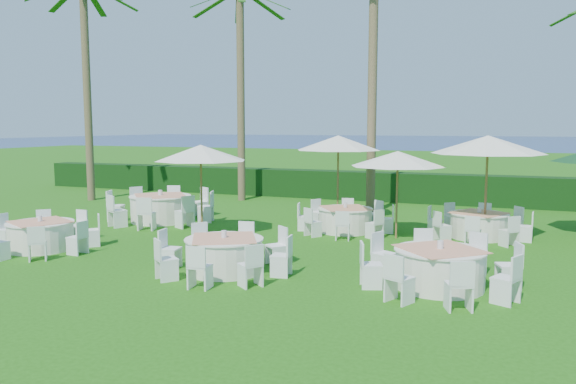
% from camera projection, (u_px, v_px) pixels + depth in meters
% --- Properties ---
extents(ground, '(120.00, 120.00, 0.00)m').
position_uv_depth(ground, '(263.00, 266.00, 12.63)').
color(ground, '#1E560E').
rests_on(ground, ground).
extents(hedge, '(34.00, 1.00, 1.20)m').
position_uv_depth(hedge, '(378.00, 186.00, 23.67)').
color(hedge, black).
rests_on(hedge, ground).
extents(ocean, '(260.00, 260.00, 0.00)m').
position_uv_depth(ocean, '(479.00, 142.00, 107.03)').
color(ocean, '#082053').
rests_on(ocean, ground).
extents(banquet_table_a, '(2.88, 2.88, 0.88)m').
position_uv_depth(banquet_table_a, '(41.00, 235.00, 14.30)').
color(banquet_table_a, white).
rests_on(banquet_table_a, ground).
extents(banquet_table_b, '(2.98, 2.98, 0.91)m').
position_uv_depth(banquet_table_b, '(224.00, 254.00, 12.12)').
color(banquet_table_b, white).
rests_on(banquet_table_b, ground).
extents(banquet_table_c, '(3.03, 3.03, 0.94)m').
position_uv_depth(banquet_table_c, '(440.00, 267.00, 10.92)').
color(banquet_table_c, white).
rests_on(banquet_table_c, ground).
extents(banquet_table_d, '(3.45, 3.45, 1.04)m').
position_uv_depth(banquet_table_d, '(161.00, 208.00, 18.47)').
color(banquet_table_d, white).
rests_on(banquet_table_d, ground).
extents(banquet_table_e, '(2.86, 2.86, 0.88)m').
position_uv_depth(banquet_table_e, '(345.00, 219.00, 16.73)').
color(banquet_table_e, white).
rests_on(banquet_table_e, ground).
extents(banquet_table_f, '(2.83, 2.83, 0.87)m').
position_uv_depth(banquet_table_f, '(479.00, 225.00, 15.82)').
color(banquet_table_f, white).
rests_on(banquet_table_f, ground).
extents(umbrella_a, '(2.64, 2.64, 2.61)m').
position_uv_depth(umbrella_a, '(201.00, 153.00, 15.87)').
color(umbrella_a, brown).
rests_on(umbrella_a, ground).
extents(umbrella_b, '(2.64, 2.64, 2.45)m').
position_uv_depth(umbrella_b, '(398.00, 159.00, 15.50)').
color(umbrella_b, brown).
rests_on(umbrella_b, ground).
extents(umbrella_c, '(2.86, 2.86, 2.82)m').
position_uv_depth(umbrella_c, '(338.00, 143.00, 18.68)').
color(umbrella_c, brown).
rests_on(umbrella_c, ground).
extents(umbrella_d, '(3.06, 3.06, 2.89)m').
position_uv_depth(umbrella_d, '(488.00, 145.00, 15.29)').
color(umbrella_d, brown).
rests_on(umbrella_d, ground).
extents(palm_b, '(4.40, 4.01, 8.70)m').
position_uv_depth(palm_b, '(241.00, 85.00, 23.27)').
color(palm_b, brown).
rests_on(palm_b, ground).
extents(palm_c, '(4.11, 4.40, 10.89)m').
position_uv_depth(palm_c, '(373.00, 45.00, 19.49)').
color(palm_c, brown).
rests_on(palm_c, ground).
extents(palm_f, '(4.36, 4.27, 8.99)m').
position_uv_depth(palm_f, '(87.00, 82.00, 23.29)').
color(palm_f, brown).
rests_on(palm_f, ground).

